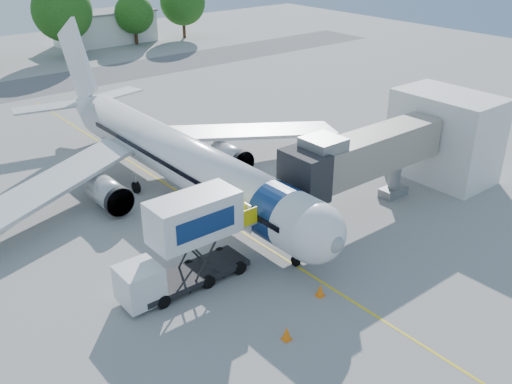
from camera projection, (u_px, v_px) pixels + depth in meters
ground at (208, 210)px, 41.84m from camera, size 160.00×160.00×0.00m
guidance_line at (208, 210)px, 41.84m from camera, size 0.15×70.00×0.01m
taxiway_strip at (16, 90)px, 71.21m from camera, size 120.00×10.00×0.01m
aircraft at (176, 157)px, 43.44m from camera, size 34.17×37.73×11.35m
jet_bridge at (358, 158)px, 39.60m from camera, size 13.90×3.20×6.60m
terminal_stub at (445, 136)px, 45.93m from camera, size 5.00×8.00×7.00m
catering_hiloader at (185, 244)px, 32.18m from camera, size 8.50×2.44×5.50m
ground_tug at (431, 343)px, 27.67m from camera, size 3.73×2.15×1.43m
safety_cone_a at (320, 290)px, 32.22m from camera, size 0.49×0.49×0.78m
safety_cone_b at (287, 333)px, 28.87m from camera, size 0.49×0.49×0.78m
outbuilding_right at (105, 27)px, 96.54m from camera, size 16.40×7.40×5.30m
tree_e at (62, 11)px, 84.83m from camera, size 8.88×8.88×11.32m
tree_f at (134, 14)px, 94.55m from camera, size 6.46×6.46×8.24m
tree_g at (183, 2)px, 99.40m from camera, size 7.86×7.86×10.02m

